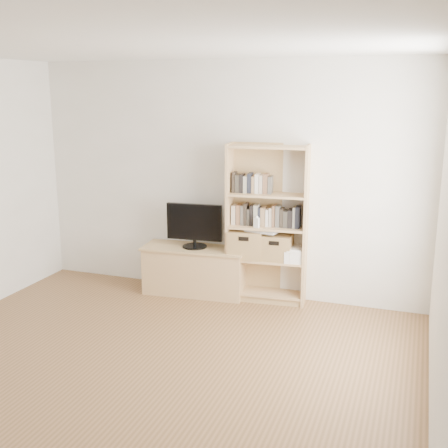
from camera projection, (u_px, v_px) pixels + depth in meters
The scene contains 14 objects.
floor at pixel (116, 397), 4.27m from camera, with size 4.50×5.00×0.01m, color brown.
back_wall at pixel (225, 180), 6.26m from camera, with size 4.50×0.02×2.60m, color silver.
right_wall at pixel (448, 264), 3.23m from camera, with size 0.02×5.00×2.60m, color silver.
ceiling at pixel (98, 39), 3.67m from camera, with size 4.50×5.00×0.01m, color white.
tv_stand at pixel (195, 271), 6.40m from camera, with size 1.14×0.43×0.52m, color tan.
bookshelf at pixel (267, 224), 6.05m from camera, with size 0.86×0.31×1.73m, color tan.
television at pixel (194, 226), 6.28m from camera, with size 0.64×0.05×0.50m, color black.
books_row_mid at pixel (267, 216), 6.04m from camera, with size 0.80×0.16×0.21m, color #BBA995.
books_row_upper at pixel (250, 183), 6.01m from camera, with size 0.41×0.15×0.21m, color #BBA995.
baby_monitor at pixel (257, 223), 5.97m from camera, with size 0.06×0.04×0.11m, color white.
basket_left at pixel (246, 244), 6.15m from camera, with size 0.37×0.31×0.31m, color #A08348.
basket_right at pixel (276, 247), 6.07m from camera, with size 0.34×0.28×0.28m, color #A08348.
laptop at pixel (263, 230), 6.06m from camera, with size 0.35×0.24×0.03m, color silver.
magazine_stack at pixel (294, 255), 6.04m from camera, with size 0.19×0.28×0.13m, color silver.
Camera 1 is at (2.07, -3.35, 2.28)m, focal length 45.00 mm.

